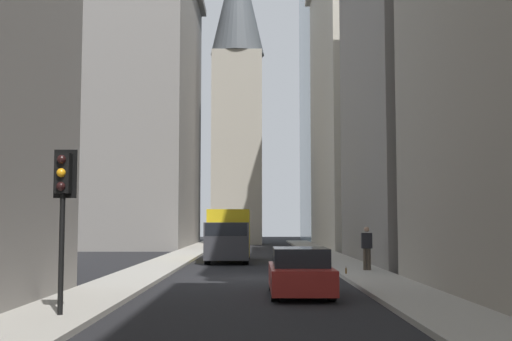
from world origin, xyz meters
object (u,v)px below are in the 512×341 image
Objects in this scene: delivery_truck at (229,235)px; traffic_light_foreground at (63,192)px; discarded_bottle at (346,271)px; pedestrian at (367,246)px; sedan_red at (300,273)px.

traffic_light_foreground is (-20.88, 2.83, 1.38)m from delivery_truck.
pedestrian is at bearing -32.09° from discarded_bottle.
delivery_truck is 23.93× the size of discarded_bottle.
pedestrian is at bearing -34.77° from traffic_light_foreground.
delivery_truck is 3.54× the size of pedestrian.
delivery_truck is 11.02m from discarded_bottle.
traffic_light_foreground is 13.90m from discarded_bottle.
traffic_light_foreground is (-4.84, 5.63, 2.17)m from sedan_red.
traffic_light_foreground is 15.91m from pedestrian.
sedan_red is 6.73m from discarded_bottle.
pedestrian is (8.16, -3.39, 0.48)m from sedan_red.
sedan_red is 15.93× the size of discarded_bottle.
traffic_light_foreground is 2.01× the size of pedestrian.
sedan_red reaches higher than discarded_bottle.
discarded_bottle is (11.16, -7.87, -2.59)m from traffic_light_foreground.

